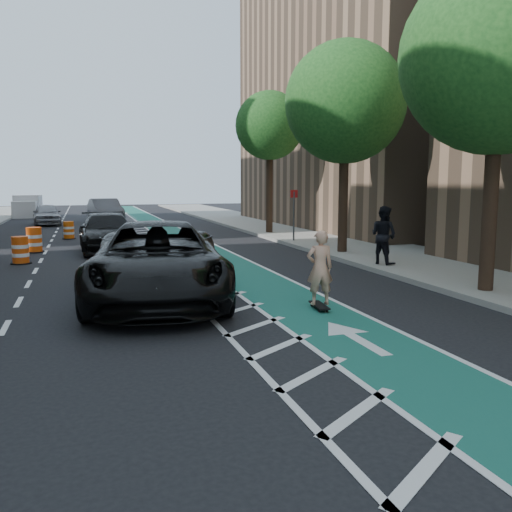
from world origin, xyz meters
name	(u,v)px	position (x,y,z in m)	size (l,w,h in m)	color
ground	(169,316)	(0.00, 0.00, 0.00)	(120.00, 120.00, 0.00)	black
bike_lane	(206,253)	(3.00, 10.00, 0.01)	(2.00, 90.00, 0.01)	#19574B
buffer_strip	(169,254)	(1.50, 10.00, 0.01)	(1.40, 90.00, 0.01)	silver
sidewalk_right	(351,245)	(9.50, 10.00, 0.07)	(5.00, 90.00, 0.15)	gray
curb_right	(299,247)	(7.05, 10.00, 0.08)	(0.12, 90.00, 0.16)	gray
building_right_far	(394,76)	(17.50, 20.00, 9.50)	(14.00, 22.00, 19.00)	#84664C
tree_r_b	(489,60)	(7.90, 0.00, 5.77)	(4.20, 4.20, 7.90)	#382619
tree_r_c	(341,105)	(7.90, 8.00, 5.77)	(4.20, 4.20, 7.90)	#382619
tree_r_d	(272,125)	(7.90, 16.00, 5.77)	(4.20, 4.20, 7.90)	#382619
sign_post	(294,214)	(7.60, 12.00, 1.35)	(0.35, 0.08, 2.47)	#4C4C4C
skateboard	(319,305)	(3.29, -0.44, 0.09)	(0.35, 0.89, 0.12)	black
skateboarder	(320,268)	(3.29, -0.44, 0.95)	(0.61, 0.40, 1.66)	tan
suv_near	(158,261)	(0.00, 1.63, 0.94)	(3.13, 6.79, 1.89)	black
suv_far	(107,232)	(-0.75, 11.79, 0.77)	(2.17, 5.33, 1.55)	black
car_silver	(47,214)	(-4.00, 27.35, 0.71)	(1.69, 4.19, 1.43)	#96959A
car_grey	(105,211)	(-0.21, 28.16, 0.85)	(1.79, 5.13, 1.69)	#58585D
pedestrian	(383,235)	(7.70, 4.28, 1.10)	(0.93, 0.72, 1.91)	black
box_truck	(27,207)	(-6.05, 36.91, 0.82)	(2.06, 4.34, 1.78)	silver
barrel_a	(20,251)	(-3.80, 9.00, 0.45)	(0.70, 0.70, 0.96)	#DE490B
barrel_b	(34,241)	(-3.60, 12.18, 0.48)	(0.75, 0.75, 1.02)	#FF530D
barrel_c	(69,231)	(-2.40, 17.36, 0.42)	(0.65, 0.65, 0.88)	#E0570B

